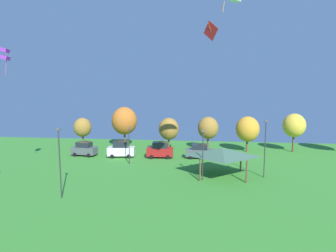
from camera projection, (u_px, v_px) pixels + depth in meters
kite_flying_0 at (5, 54)px, 29.81m from camera, size 0.90×0.82×3.09m
kite_flying_3 at (211, 31)px, 34.66m from camera, size 1.87×1.94×2.60m
parked_car_leftmost at (84, 149)px, 43.55m from camera, size 4.24×2.33×2.31m
parked_car_second_from_left at (121, 149)px, 42.67m from camera, size 4.50×2.47×2.61m
parked_car_third_from_left at (160, 150)px, 42.17m from camera, size 4.31×2.23×2.58m
parked_car_rightmost_in_row at (200, 151)px, 41.81m from camera, size 4.43×2.20×2.30m
park_pavilion at (222, 152)px, 32.35m from camera, size 6.88×5.73×3.60m
light_post_0 at (265, 146)px, 31.71m from camera, size 0.36×0.20×7.11m
light_post_1 at (129, 143)px, 38.22m from camera, size 0.36×0.20×5.44m
light_post_2 at (203, 152)px, 30.82m from camera, size 0.36×0.20×6.03m
light_post_3 at (60, 159)px, 25.28m from camera, size 0.36×0.20×6.95m
treeline_tree_0 at (83, 127)px, 50.57m from camera, size 3.36×3.36×5.73m
treeline_tree_1 at (124, 121)px, 50.59m from camera, size 4.87×4.87×7.81m
treeline_tree_2 at (169, 129)px, 48.21m from camera, size 3.70×3.70×5.93m
treeline_tree_3 at (208, 128)px, 47.80m from camera, size 3.73×3.73×6.17m
treeline_tree_4 at (248, 129)px, 46.38m from camera, size 4.08×4.08×6.34m
treeline_tree_5 at (294, 126)px, 46.21m from camera, size 3.82×3.82×6.86m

